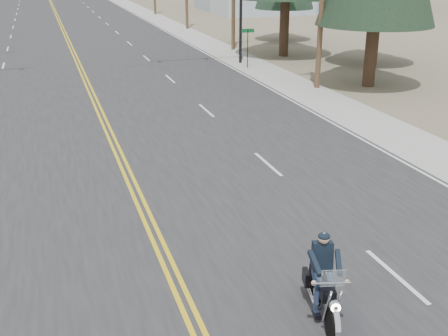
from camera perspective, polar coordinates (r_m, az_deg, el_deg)
road at (r=76.03m, az=-16.56°, el=14.48°), size 20.00×200.00×0.01m
sidewalk_right at (r=77.25m, az=-7.74°, el=15.20°), size 3.00×200.00×0.01m
street_sign at (r=38.38m, az=2.42°, el=12.74°), size 0.90×0.06×2.62m
motorcyclist at (r=11.84m, az=10.21°, el=-11.07°), size 1.54×2.48×1.80m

